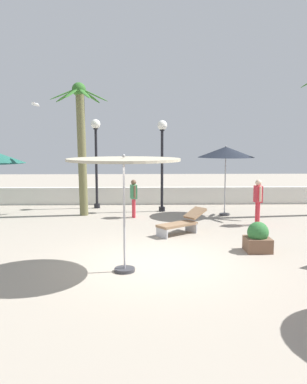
{
  "coord_description": "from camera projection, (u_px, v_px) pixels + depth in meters",
  "views": [
    {
      "loc": [
        -0.34,
        -9.82,
        3.08
      ],
      "look_at": [
        0.0,
        3.32,
        1.4
      ],
      "focal_mm": 36.64,
      "sensor_mm": 36.0,
      "label": 1
    }
  ],
  "objects": [
    {
      "name": "ground_plane",
      "position": [
        157.0,
        262.0,
        10.14
      ],
      "size": [
        56.0,
        56.0,
        0.0
      ],
      "primitive_type": "plane",
      "color": "#9E9384"
    },
    {
      "name": "boundary_wall",
      "position": [
        150.0,
        196.0,
        19.5
      ],
      "size": [
        25.2,
        0.3,
        0.85
      ],
      "primitive_type": "cube",
      "color": "silver",
      "rests_on": "ground_plane"
    },
    {
      "name": "patio_umbrella_1",
      "position": [
        124.0,
        166.0,
        9.07
      ],
      "size": [
        2.64,
        2.64,
        2.8
      ],
      "color": "#333338",
      "rests_on": "ground_plane"
    },
    {
      "name": "patio_umbrella_3",
      "position": [
        226.0,
        152.0,
        16.24
      ],
      "size": [
        2.35,
        2.35,
        2.94
      ],
      "color": "#333338",
      "rests_on": "ground_plane"
    },
    {
      "name": "palm_tree_1",
      "position": [
        81.0,
        135.0,
        16.18
      ],
      "size": [
        2.33,
        2.36,
        5.5
      ],
      "color": "#66643F",
      "rests_on": "ground_plane"
    },
    {
      "name": "lamp_post_0",
      "position": [
        162.0,
        150.0,
        17.2
      ],
      "size": [
        0.43,
        0.43,
        4.03
      ],
      "color": "black",
      "rests_on": "ground_plane"
    },
    {
      "name": "lamp_post_1",
      "position": [
        96.0,
        148.0,
        18.06
      ],
      "size": [
        0.44,
        0.44,
        4.12
      ],
      "color": "black",
      "rests_on": "ground_plane"
    },
    {
      "name": "lounge_chair_0",
      "position": [
        182.0,
        222.0,
        13.18
      ],
      "size": [
        1.81,
        1.55,
        0.82
      ],
      "color": "#B7B7BC",
      "rests_on": "ground_plane"
    },
    {
      "name": "guest_0",
      "position": [
        258.0,
        198.0,
        14.5
      ],
      "size": [
        0.26,
        0.56,
        1.71
      ],
      "color": "#D8333F",
      "rests_on": "ground_plane"
    },
    {
      "name": "guest_1",
      "position": [
        134.0,
        195.0,
        15.98
      ],
      "size": [
        0.31,
        0.55,
        1.56
      ],
      "color": "#D8333F",
      "rests_on": "ground_plane"
    },
    {
      "name": "seagull_0",
      "position": [
        35.0,
        104.0,
        19.39
      ],
      "size": [
        0.38,
        1.2,
        0.14
      ],
      "color": "white"
    },
    {
      "name": "planter",
      "position": [
        258.0,
        238.0,
        11.07
      ],
      "size": [
        0.7,
        0.7,
        0.85
      ],
      "color": "brown",
      "rests_on": "ground_plane"
    }
  ]
}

